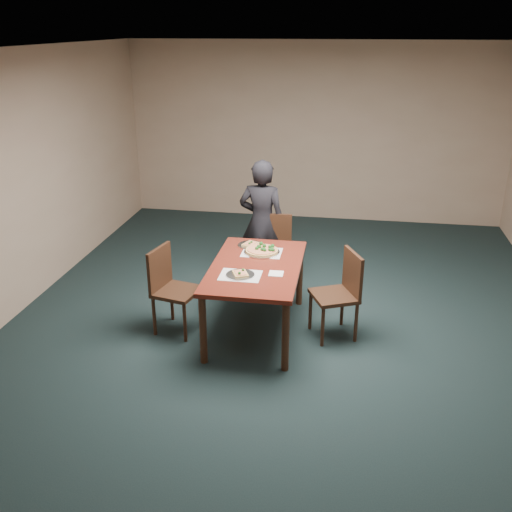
% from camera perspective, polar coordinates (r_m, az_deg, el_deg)
% --- Properties ---
extents(ground, '(8.00, 8.00, 0.00)m').
position_cam_1_polar(ground, '(6.00, 2.76, -8.01)').
color(ground, black).
rests_on(ground, ground).
extents(room_shell, '(8.00, 8.00, 8.00)m').
position_cam_1_polar(room_shell, '(5.34, 3.10, 8.33)').
color(room_shell, tan).
rests_on(room_shell, ground).
extents(dining_table, '(0.90, 1.50, 0.75)m').
position_cam_1_polar(dining_table, '(5.81, 0.00, -1.75)').
color(dining_table, '#541810').
rests_on(dining_table, ground).
extents(chair_far, '(0.43, 0.43, 0.91)m').
position_cam_1_polar(chair_far, '(6.86, 1.73, 0.81)').
color(chair_far, black).
rests_on(chair_far, ground).
extents(chair_left, '(0.50, 0.50, 0.91)m').
position_cam_1_polar(chair_left, '(5.96, -8.60, -2.86)').
color(chair_left, black).
rests_on(chair_left, ground).
extents(chair_right, '(0.56, 0.56, 0.91)m').
position_cam_1_polar(chair_right, '(5.86, 8.54, -3.33)').
color(chair_right, black).
rests_on(chair_right, ground).
extents(diner, '(0.60, 0.43, 1.55)m').
position_cam_1_polar(diner, '(6.92, 0.60, 3.34)').
color(diner, black).
rests_on(diner, ground).
extents(placemat_main, '(0.42, 0.32, 0.00)m').
position_cam_1_polar(placemat_main, '(6.09, 0.58, 0.36)').
color(placemat_main, white).
rests_on(placemat_main, dining_table).
extents(placemat_near, '(0.40, 0.30, 0.00)m').
position_cam_1_polar(placemat_near, '(5.54, -1.58, -1.94)').
color(placemat_near, white).
rests_on(placemat_near, dining_table).
extents(pizza_pan, '(0.38, 0.38, 0.07)m').
position_cam_1_polar(pizza_pan, '(6.08, 0.64, 0.57)').
color(pizza_pan, silver).
rests_on(pizza_pan, dining_table).
extents(slice_plate_near, '(0.28, 0.28, 0.06)m').
position_cam_1_polar(slice_plate_near, '(5.54, -1.58, -1.83)').
color(slice_plate_near, silver).
rests_on(slice_plate_near, dining_table).
extents(slice_plate_far, '(0.28, 0.28, 0.05)m').
position_cam_1_polar(slice_plate_far, '(6.28, -0.56, 1.14)').
color(slice_plate_far, silver).
rests_on(slice_plate_far, dining_table).
extents(napkin, '(0.14, 0.14, 0.01)m').
position_cam_1_polar(napkin, '(5.57, 2.02, -1.77)').
color(napkin, white).
rests_on(napkin, dining_table).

